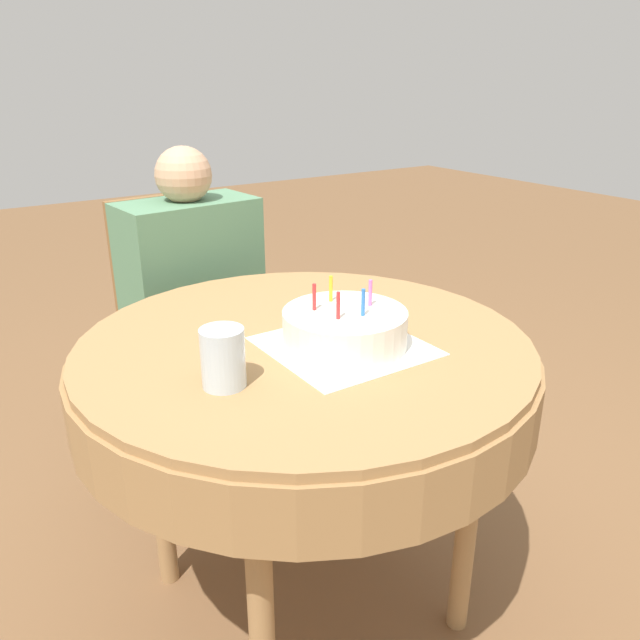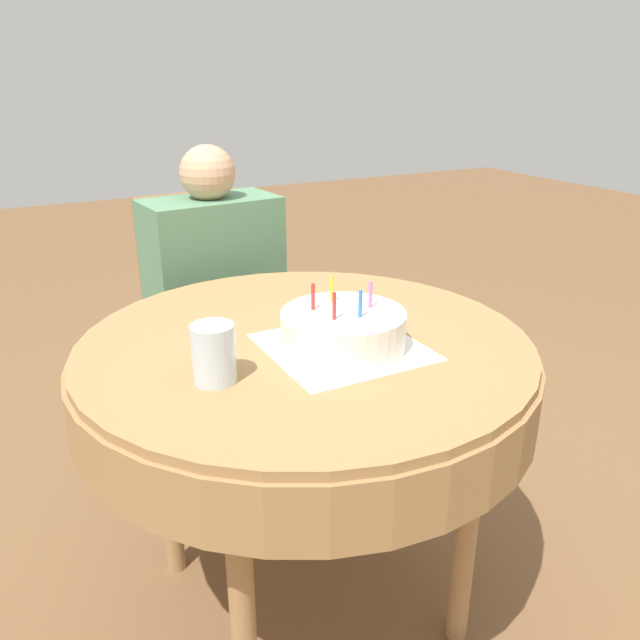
# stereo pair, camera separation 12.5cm
# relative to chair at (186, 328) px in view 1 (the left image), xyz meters

# --- Properties ---
(ground_plane) EXTENTS (12.00, 12.00, 0.00)m
(ground_plane) POSITION_rel_chair_xyz_m (-0.03, -0.81, -0.49)
(ground_plane) COLOR brown
(dining_table) EXTENTS (1.01, 1.01, 0.75)m
(dining_table) POSITION_rel_chair_xyz_m (-0.03, -0.81, 0.17)
(dining_table) COLOR #9E7547
(dining_table) RESTS_ON ground_plane
(chair) EXTENTS (0.44, 0.44, 0.92)m
(chair) POSITION_rel_chair_xyz_m (0.00, 0.00, 0.00)
(chair) COLOR brown
(chair) RESTS_ON ground_plane
(person) EXTENTS (0.43, 0.35, 1.10)m
(person) POSITION_rel_chair_xyz_m (0.01, -0.09, 0.17)
(person) COLOR tan
(person) RESTS_ON ground_plane
(napkin) EXTENTS (0.31, 0.31, 0.00)m
(napkin) POSITION_rel_chair_xyz_m (0.02, -0.90, 0.26)
(napkin) COLOR white
(napkin) RESTS_ON dining_table
(birthday_cake) EXTENTS (0.26, 0.26, 0.14)m
(birthday_cake) POSITION_rel_chair_xyz_m (0.02, -0.90, 0.30)
(birthday_cake) COLOR white
(birthday_cake) RESTS_ON dining_table
(drinking_glass) EXTENTS (0.08, 0.08, 0.11)m
(drinking_glass) POSITION_rel_chair_xyz_m (-0.28, -0.92, 0.32)
(drinking_glass) COLOR silver
(drinking_glass) RESTS_ON dining_table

